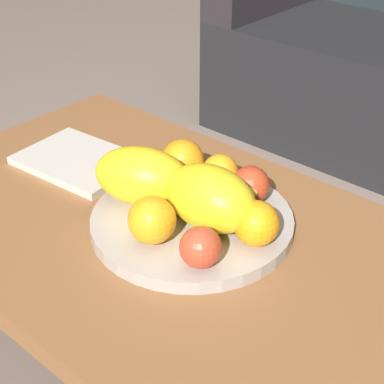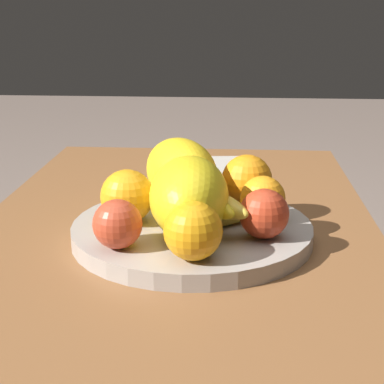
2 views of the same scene
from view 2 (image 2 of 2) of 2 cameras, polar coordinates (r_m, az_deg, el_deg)
coffee_table at (r=0.94m, az=-1.91°, el=-6.77°), size 1.21×0.65×0.38m
fruit_bowl at (r=0.93m, az=0.00°, el=-3.69°), size 0.36×0.36×0.03m
melon_large_front at (r=0.86m, az=-0.28°, el=-0.43°), size 0.18×0.12×0.11m
melon_smaller_beside at (r=1.00m, az=-1.02°, el=1.93°), size 0.21×0.17×0.11m
orange_front at (r=0.93m, az=6.65°, el=-0.61°), size 0.07×0.07×0.07m
orange_left at (r=1.00m, az=5.17°, el=1.13°), size 0.08×0.08×0.08m
orange_right at (r=0.78m, az=0.10°, el=-3.67°), size 0.08×0.08×0.08m
orange_back at (r=0.92m, az=-6.10°, el=-0.39°), size 0.08×0.08×0.08m
apple_front at (r=0.86m, az=6.78°, el=-2.03°), size 0.07×0.07×0.07m
apple_right at (r=0.83m, az=-7.01°, el=-3.00°), size 0.07×0.07×0.07m
banana_bunch at (r=0.89m, az=1.74°, el=-1.64°), size 0.15×0.15×0.06m
magazine at (r=1.24m, az=1.73°, el=1.64°), size 0.27×0.20×0.02m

